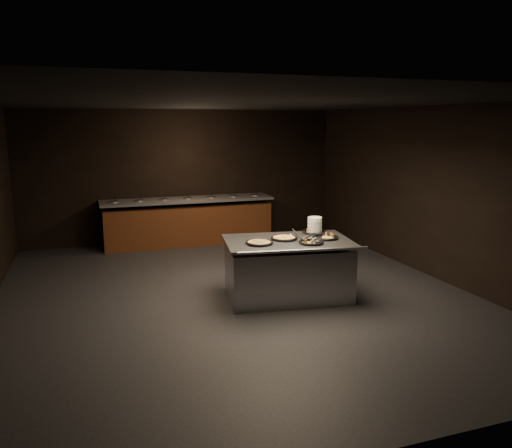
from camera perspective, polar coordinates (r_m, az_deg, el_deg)
The scene contains 11 objects.
room at distance 7.44m, azimuth -2.51°, elevation 2.52°, with size 7.02×8.02×2.92m.
salad_bar at distance 11.02m, azimuth -7.72°, elevation -0.01°, with size 3.70×0.83×1.18m.
serving_counter at distance 7.57m, azimuth 3.62°, elevation -5.27°, with size 2.02×1.47×0.89m.
plate_stack at distance 8.00m, azimuth 6.73°, elevation -0.11°, with size 0.23×0.23×0.24m, color white.
pan_veggie_whole at distance 7.19m, azimuth 0.37°, elevation -2.14°, with size 0.40×0.40×0.04m.
pan_cheese_whole at distance 7.49m, azimuth 3.24°, elevation -1.60°, with size 0.40×0.40×0.04m.
pan_cheese_slices_a at distance 7.96m, azimuth 6.70°, elevation -0.90°, with size 0.39×0.39×0.04m.
pan_cheese_slices_b at distance 7.26m, azimuth 6.34°, elevation -2.08°, with size 0.36×0.36×0.04m.
pan_veggie_slices at distance 7.60m, azimuth 7.92°, elevation -1.51°, with size 0.39×0.39×0.04m.
server_left at distance 7.41m, azimuth 4.42°, elevation -1.31°, with size 0.19×0.32×0.17m.
server_right at distance 7.28m, azimuth 6.32°, elevation -1.61°, with size 0.31×0.09×0.15m.
Camera 1 is at (-2.08, -7.05, 2.59)m, focal length 35.00 mm.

